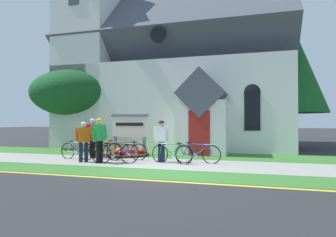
{
  "coord_description": "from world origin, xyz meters",
  "views": [
    {
      "loc": [
        2.62,
        -8.56,
        1.57
      ],
      "look_at": [
        -1.17,
        4.64,
        1.74
      ],
      "focal_mm": 31.04,
      "sensor_mm": 36.0,
      "label": 1
    }
  ],
  "objects": [
    {
      "name": "bicycle_black",
      "position": [
        -4.42,
        2.1,
        0.37
      ],
      "size": [
        1.69,
        0.23,
        0.8
      ],
      "color": "black",
      "rests_on": "ground"
    },
    {
      "name": "bicycle_orange",
      "position": [
        -0.27,
        2.01,
        0.37
      ],
      "size": [
        1.71,
        0.47,
        0.82
      ],
      "color": "black",
      "rests_on": "ground"
    },
    {
      "name": "cyclist_in_yellow_jersey",
      "position": [
        -3.69,
        1.44,
        0.91
      ],
      "size": [
        0.57,
        0.44,
        1.57
      ],
      "color": "#191E38",
      "rests_on": "ground"
    },
    {
      "name": "yard_deciduous_tree",
      "position": [
        -8.05,
        7.13,
        3.35
      ],
      "size": [
        5.04,
        5.04,
        4.78
      ],
      "color": "#4C3823",
      "rests_on": "ground"
    },
    {
      "name": "bicycle_blue",
      "position": [
        -2.31,
        2.48,
        0.37
      ],
      "size": [
        1.66,
        0.43,
        0.8
      ],
      "color": "black",
      "rests_on": "ground"
    },
    {
      "name": "roadside_conifer",
      "position": [
        5.1,
        10.18,
        4.63
      ],
      "size": [
        3.8,
        3.8,
        7.18
      ],
      "color": "#3D2D1E",
      "rests_on": "ground"
    },
    {
      "name": "grass_verge",
      "position": [
        -2.2,
        -0.22,
        0.0
      ],
      "size": [
        32.0,
        1.64,
        0.01
      ],
      "primitive_type": "cube",
      "color": "#38722D",
      "rests_on": "ground"
    },
    {
      "name": "cyclist_in_red_jersey",
      "position": [
        -2.97,
        1.4,
        1.01
      ],
      "size": [
        0.32,
        0.76,
        1.72
      ],
      "color": "black",
      "rests_on": "ground"
    },
    {
      "name": "bicycle_red",
      "position": [
        0.64,
        2.4,
        0.37
      ],
      "size": [
        1.78,
        0.08,
        0.81
      ],
      "color": "black",
      "rests_on": "ground"
    },
    {
      "name": "church_building",
      "position": [
        -2.67,
        11.16,
        4.96
      ],
      "size": [
        14.42,
        12.2,
        13.35
      ],
      "color": "white",
      "rests_on": "ground"
    },
    {
      "name": "bicycle_white",
      "position": [
        -3.25,
        2.31,
        0.39
      ],
      "size": [
        1.76,
        0.51,
        0.85
      ],
      "color": "black",
      "rests_on": "ground"
    },
    {
      "name": "ground",
      "position": [
        0.0,
        4.0,
        0.0
      ],
      "size": [
        140.0,
        140.0,
        0.0
      ],
      "primitive_type": "plane",
      "color": "#2B2B2D"
    },
    {
      "name": "church_sign",
      "position": [
        -3.07,
        4.48,
        1.31
      ],
      "size": [
        1.97,
        0.21,
        1.95
      ],
      "color": "slate",
      "rests_on": "ground"
    },
    {
      "name": "flower_bed",
      "position": [
        -3.05,
        3.94,
        0.09
      ],
      "size": [
        2.26,
        2.26,
        0.34
      ],
      "color": "#382319",
      "rests_on": "ground"
    },
    {
      "name": "church_lawn",
      "position": [
        -2.2,
        4.85,
        0.0
      ],
      "size": [
        24.0,
        2.96,
        0.01
      ],
      "primitive_type": "cube",
      "color": "#38722D",
      "rests_on": "ground"
    },
    {
      "name": "bicycle_silver",
      "position": [
        -2.36,
        1.5,
        0.38
      ],
      "size": [
        1.68,
        0.69,
        0.81
      ],
      "color": "black",
      "rests_on": "ground"
    },
    {
      "name": "curb_paint_stripe",
      "position": [
        -2.2,
        -1.19,
        0.0
      ],
      "size": [
        28.0,
        0.16,
        0.01
      ],
      "primitive_type": "cube",
      "color": "yellow",
      "rests_on": "ground"
    },
    {
      "name": "cyclist_in_blue_jersey",
      "position": [
        -0.76,
        2.27,
        0.95
      ],
      "size": [
        0.64,
        0.28,
        1.63
      ],
      "color": "#191E38",
      "rests_on": "ground"
    },
    {
      "name": "cyclist_in_orange_jersey",
      "position": [
        -4.02,
        2.69,
        1.02
      ],
      "size": [
        0.67,
        0.3,
        1.72
      ],
      "color": "black",
      "rests_on": "ground"
    },
    {
      "name": "sidewalk_slab",
      "position": [
        -2.2,
        1.98,
        0.01
      ],
      "size": [
        32.0,
        2.78,
        0.01
      ],
      "primitive_type": "cube",
      "color": "#99968E",
      "rests_on": "ground"
    }
  ]
}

